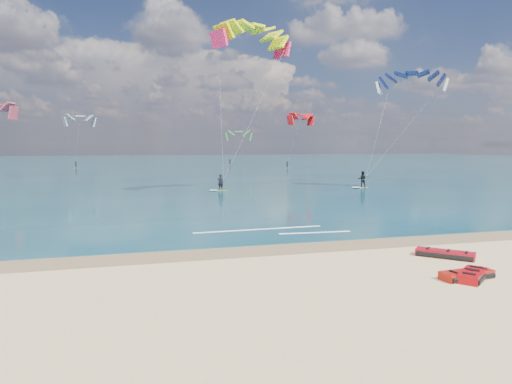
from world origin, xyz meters
TOP-DOWN VIEW (x-y plane):
  - ground at (0.00, 40.00)m, footprint 320.00×320.00m
  - wet_sand_strip at (0.00, 3.00)m, footprint 320.00×2.40m
  - sea at (0.00, 104.00)m, footprint 320.00×200.00m
  - packed_kite_left at (6.17, -3.52)m, footprint 2.41×1.23m
  - packed_kite_mid at (7.53, -0.50)m, footprint 2.63×2.64m
  - packed_kite_right at (6.28, -3.68)m, footprint 2.26×2.10m
  - kitesurfer_main at (4.57, 28.89)m, footprint 9.97×7.96m
  - kitesurfer_far at (22.27, 28.75)m, footprint 10.46×6.82m
  - shoreline_foam at (2.19, 7.47)m, footprint 8.95×2.34m
  - distant_kites at (-8.56, 78.52)m, footprint 72.13×34.00m

SIDE VIEW (x-z plane):
  - ground at x=0.00m, z-range 0.00..0.00m
  - packed_kite_left at x=6.17m, z-range -0.18..0.18m
  - packed_kite_mid at x=7.53m, z-range -0.19..0.19m
  - packed_kite_right at x=6.28m, z-range -0.20..0.20m
  - wet_sand_strip at x=0.00m, z-range 0.00..0.01m
  - sea at x=0.00m, z-range 0.00..0.04m
  - shoreline_foam at x=2.19m, z-range 0.04..0.05m
  - distant_kites at x=-8.56m, z-range -0.62..11.47m
  - kitesurfer_far at x=22.27m, z-range 0.54..14.98m
  - kitesurfer_main at x=4.57m, z-range 0.34..18.64m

